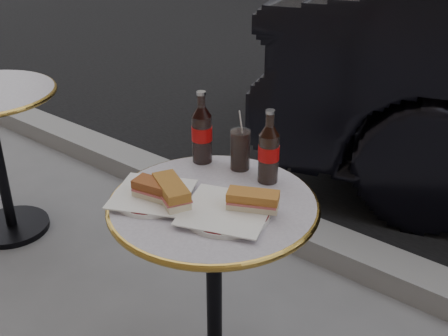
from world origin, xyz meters
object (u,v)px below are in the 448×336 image
Objects in this scene: cola_bottle_left at (202,127)px; plate_right at (226,213)px; cola_glass at (240,150)px; plate_left at (152,196)px; bistro_table at (214,299)px; cola_bottle_right at (269,146)px.

plate_right is at bearing -38.17° from cola_bottle_left.
cola_glass reaches higher than plate_right.
cola_bottle_left is (-0.04, 0.28, 0.12)m from plate_left.
cola_bottle_right reaches higher than bistro_table.
cola_bottle_left is at bearing -164.44° from cola_glass.
cola_bottle_right is at bearing 95.63° from plate_right.
cola_glass reaches higher than plate_left.
plate_right is 1.05× the size of cola_bottle_right.
plate_left is 0.38m from cola_bottle_right.
plate_right reaches higher than bistro_table.
cola_glass is (-0.06, 0.21, 0.43)m from bistro_table.
cola_glass is at bearing 15.56° from cola_bottle_left.
cola_bottle_right is 0.13m from cola_glass.
bistro_table is at bearing -105.08° from cola_bottle_right.
cola_glass is at bearing 74.91° from plate_left.
plate_left is 0.98× the size of cola_bottle_right.
cola_bottle_left reaches higher than cola_bottle_right.
plate_right is at bearing -60.37° from cola_glass.
cola_bottle_right reaches higher than cola_glass.
plate_left is at bearing -124.03° from cola_bottle_right.
plate_right is at bearing -84.37° from cola_bottle_right.
plate_left is at bearing -145.97° from bistro_table.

